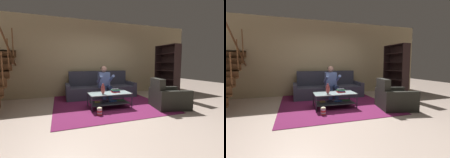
% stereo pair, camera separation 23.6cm
% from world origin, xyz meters
% --- Properties ---
extents(ground, '(16.80, 16.80, 0.00)m').
position_xyz_m(ground, '(0.00, 0.00, 0.00)').
color(ground, '#C0A99A').
extents(back_partition, '(8.40, 0.12, 2.90)m').
position_xyz_m(back_partition, '(0.00, 2.46, 1.45)').
color(back_partition, tan).
rests_on(back_partition, ground).
extents(couch, '(2.49, 0.90, 0.94)m').
position_xyz_m(couch, '(-0.03, 1.87, 0.30)').
color(couch, '#383949').
rests_on(couch, ground).
extents(person_seated_center, '(0.50, 0.58, 1.14)m').
position_xyz_m(person_seated_center, '(-0.03, 1.33, 0.62)').
color(person_seated_center, navy).
rests_on(person_seated_center, ground).
extents(coffee_table, '(1.13, 0.61, 0.42)m').
position_xyz_m(coffee_table, '(-0.17, 0.42, 0.28)').
color(coffee_table, '#AAC5C4').
rests_on(coffee_table, ground).
extents(area_rug, '(3.10, 3.40, 0.01)m').
position_xyz_m(area_rug, '(-0.10, 1.01, 0.01)').
color(area_rug, '#671944').
rests_on(area_rug, ground).
extents(vase, '(0.11, 0.11, 0.28)m').
position_xyz_m(vase, '(-0.39, 0.29, 0.55)').
color(vase, brown).
rests_on(vase, coffee_table).
extents(book_stack, '(0.25, 0.21, 0.10)m').
position_xyz_m(book_stack, '(0.02, 0.43, 0.47)').
color(book_stack, red).
rests_on(book_stack, coffee_table).
extents(bookshelf, '(0.39, 1.04, 1.92)m').
position_xyz_m(bookshelf, '(2.47, 1.28, 0.82)').
color(bookshelf, black).
rests_on(bookshelf, ground).
extents(armchair, '(1.02, 0.98, 0.82)m').
position_xyz_m(armchair, '(1.36, -0.13, 0.27)').
color(armchair, black).
rests_on(armchair, ground).
extents(popcorn_tub, '(0.12, 0.12, 0.19)m').
position_xyz_m(popcorn_tub, '(-0.59, -0.11, 0.10)').
color(popcorn_tub, red).
rests_on(popcorn_tub, ground).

